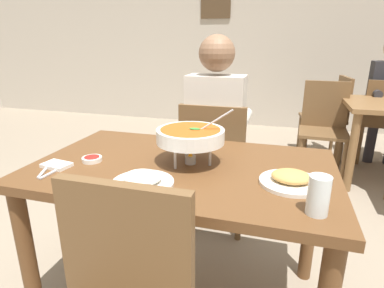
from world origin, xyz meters
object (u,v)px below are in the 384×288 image
(chair_bg_left, at_px, (383,117))
(chair_bg_corner, at_px, (331,112))
(diner_main, at_px, (217,125))
(curry_bowl, at_px, (190,136))
(appetizer_plate, at_px, (291,179))
(dining_table_main, at_px, (183,187))
(sauce_dish, at_px, (92,159))
(chair_bg_window, at_px, (324,123))
(rice_plate, at_px, (143,180))
(drink_glass, at_px, (318,197))
(chair_diner_main, at_px, (215,160))

(chair_bg_left, relative_size, chair_bg_corner, 1.00)
(diner_main, height_order, curry_bowl, diner_main)
(appetizer_plate, height_order, chair_bg_left, chair_bg_left)
(dining_table_main, xyz_separation_m, chair_bg_corner, (0.93, 2.53, -0.12))
(curry_bowl, bearing_deg, sauce_dish, -167.13)
(diner_main, bearing_deg, sauce_dish, -117.25)
(curry_bowl, height_order, chair_bg_window, curry_bowl)
(rice_plate, xyz_separation_m, sauce_dish, (-0.33, 0.17, -0.01))
(dining_table_main, relative_size, drink_glass, 10.20)
(drink_glass, bearing_deg, curry_bowl, 149.03)
(chair_bg_window, bearing_deg, appetizer_plate, -99.26)
(rice_plate, bearing_deg, curry_bowl, 67.43)
(dining_table_main, bearing_deg, curry_bowl, 38.79)
(curry_bowl, height_order, appetizer_plate, curry_bowl)
(chair_diner_main, relative_size, curry_bowl, 2.71)
(curry_bowl, bearing_deg, chair_diner_main, 92.55)
(dining_table_main, relative_size, chair_bg_left, 1.47)
(chair_diner_main, relative_size, appetizer_plate, 3.75)
(curry_bowl, relative_size, rice_plate, 1.39)
(dining_table_main, relative_size, rice_plate, 5.53)
(drink_glass, distance_m, chair_bg_window, 2.30)
(dining_table_main, distance_m, chair_bg_window, 2.14)
(rice_plate, bearing_deg, diner_main, 85.17)
(dining_table_main, bearing_deg, chair_diner_main, 90.00)
(chair_bg_left, bearing_deg, chair_bg_window, -146.01)
(drink_glass, height_order, chair_bg_left, chair_bg_left)
(chair_diner_main, distance_m, chair_bg_corner, 2.07)
(rice_plate, distance_m, drink_glass, 0.63)
(chair_diner_main, bearing_deg, chair_bg_window, 58.28)
(sauce_dish, bearing_deg, curry_bowl, 12.87)
(dining_table_main, xyz_separation_m, drink_glass, (0.54, -0.28, 0.17))
(drink_glass, bearing_deg, sauce_dish, 167.80)
(chair_diner_main, xyz_separation_m, rice_plate, (-0.08, -0.94, 0.25))
(sauce_dish, height_order, chair_bg_left, chair_bg_left)
(chair_diner_main, relative_size, rice_plate, 3.75)
(chair_bg_corner, bearing_deg, diner_main, -117.23)
(chair_diner_main, bearing_deg, dining_table_main, -90.00)
(rice_plate, distance_m, chair_bg_left, 3.05)
(dining_table_main, xyz_separation_m, curry_bowl, (0.03, 0.02, 0.24))
(chair_diner_main, bearing_deg, drink_glass, -60.92)
(rice_plate, height_order, chair_bg_corner, chair_bg_corner)
(dining_table_main, relative_size, sauce_dish, 14.74)
(dining_table_main, bearing_deg, sauce_dish, -169.41)
(diner_main, xyz_separation_m, sauce_dish, (-0.41, -0.80, 0.01))
(curry_bowl, height_order, chair_bg_corner, curry_bowl)
(curry_bowl, height_order, chair_bg_left, curry_bowl)
(dining_table_main, height_order, chair_diner_main, chair_diner_main)
(appetizer_plate, relative_size, chair_bg_left, 0.27)
(sauce_dish, xyz_separation_m, chair_bg_corner, (1.34, 2.61, -0.25))
(curry_bowl, bearing_deg, diner_main, 92.43)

